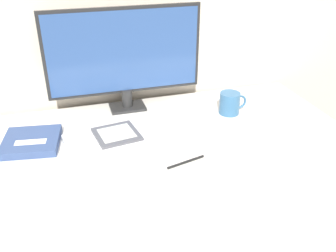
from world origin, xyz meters
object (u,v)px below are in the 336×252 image
at_px(pen, 186,162).
at_px(laptop, 114,141).
at_px(ereader, 117,134).
at_px(monitor, 124,55).
at_px(keyboard, 220,135).
at_px(coffee_mug, 230,103).
at_px(notebook, 31,142).

bearing_deg(pen, laptop, 137.06).
bearing_deg(ereader, monitor, 71.00).
bearing_deg(pen, monitor, 102.48).
bearing_deg(laptop, monitor, 69.91).
distance_m(monitor, laptop, 0.39).
height_order(keyboard, coffee_mug, coffee_mug).
height_order(laptop, coffee_mug, coffee_mug).
bearing_deg(laptop, ereader, 58.87).
height_order(monitor, keyboard, monitor).
relative_size(laptop, ereader, 2.07).
height_order(ereader, notebook, same).
relative_size(monitor, coffee_mug, 5.36).
distance_m(notebook, coffee_mug, 0.83).
height_order(ereader, coffee_mug, coffee_mug).
bearing_deg(keyboard, monitor, 130.00).
bearing_deg(pen, coffee_mug, 45.63).
bearing_deg(pen, notebook, 151.61).
bearing_deg(keyboard, coffee_mug, 55.70).
bearing_deg(laptop, notebook, 165.58).
bearing_deg(monitor, notebook, -151.92).
bearing_deg(pen, keyboard, 36.40).
height_order(keyboard, ereader, ereader).
xyz_separation_m(keyboard, notebook, (-0.70, 0.14, 0.01)).
distance_m(laptop, notebook, 0.31).
xyz_separation_m(laptop, coffee_mug, (0.53, 0.11, 0.04)).
height_order(coffee_mug, pen, coffee_mug).
bearing_deg(notebook, monitor, 28.08).
distance_m(keyboard, coffee_mug, 0.22).
relative_size(notebook, coffee_mug, 1.85).
distance_m(coffee_mug, pen, 0.44).
bearing_deg(notebook, ereader, -9.53).
xyz_separation_m(monitor, keyboard, (0.30, -0.36, -0.24)).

